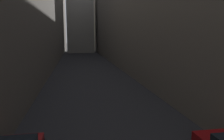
# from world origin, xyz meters

# --- Properties ---
(ground_plane) EXTENTS (264.00, 264.00, 0.00)m
(ground_plane) POSITION_xyz_m (0.00, 48.00, 0.00)
(ground_plane) COLOR #232326
(building_block_left) EXTENTS (12.54, 108.00, 21.99)m
(building_block_left) POSITION_xyz_m (-11.77, 50.00, 11.00)
(building_block_left) COLOR #60594F
(building_block_left) RESTS_ON ground
(building_block_right) EXTENTS (14.32, 108.00, 19.71)m
(building_block_right) POSITION_xyz_m (12.66, 50.00, 9.86)
(building_block_right) COLOR #60594F
(building_block_right) RESTS_ON ground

